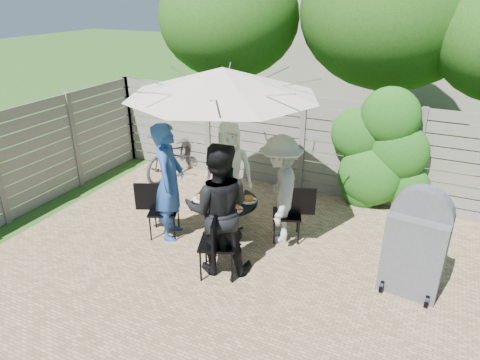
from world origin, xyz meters
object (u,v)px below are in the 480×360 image
at_px(umbrella, 223,82).
at_px(bbq_grill, 416,245).
at_px(person_front, 218,210).
at_px(chair_left, 164,220).
at_px(person_back, 229,169).
at_px(glass_back, 219,188).
at_px(bicycle, 177,154).
at_px(person_left, 169,182).
at_px(patio_table, 225,211).
at_px(chair_front, 218,255).
at_px(plate_extra, 235,208).
at_px(coffee_cup, 232,190).
at_px(glass_front, 230,204).
at_px(syrup_jug, 221,194).
at_px(plate_back, 227,189).
at_px(plate_front, 222,210).
at_px(chair_back, 230,196).
at_px(plate_right, 248,199).
at_px(glass_right, 242,193).
at_px(person_right, 280,190).
at_px(chair_right, 287,224).
at_px(plate_left, 201,198).
at_px(glass_left, 207,199).

xyz_separation_m(umbrella, bbq_grill, (2.74, -0.10, -1.78)).
bearing_deg(person_front, chair_left, -40.68).
xyz_separation_m(person_back, glass_back, (0.11, -0.57, -0.09)).
xyz_separation_m(chair_left, person_front, (1.20, -0.41, 0.66)).
bearing_deg(bicycle, person_left, -53.26).
distance_m(patio_table, chair_front, 0.98).
xyz_separation_m(plate_extra, coffee_cup, (-0.27, 0.45, 0.04)).
xyz_separation_m(chair_left, glass_front, (1.09, 0.16, 0.45)).
bearing_deg(patio_table, syrup_jug, 162.00).
relative_size(glass_back, glass_front, 1.00).
distance_m(plate_back, plate_front, 0.72).
xyz_separation_m(person_front, glass_back, (-0.50, 0.97, -0.21)).
xyz_separation_m(patio_table, chair_back, (-0.36, 0.89, -0.20)).
relative_size(plate_back, plate_right, 1.00).
xyz_separation_m(umbrella, plate_right, (0.33, 0.13, -1.76)).
relative_size(plate_back, glass_right, 1.86).
distance_m(patio_table, chair_back, 0.98).
bearing_deg(chair_back, syrup_jug, -6.62).
distance_m(person_left, plate_right, 1.22).
xyz_separation_m(glass_back, bicycle, (-1.83, 1.58, -0.25)).
distance_m(person_back, bicycle, 2.02).
xyz_separation_m(person_left, person_right, (1.54, 0.62, -0.08)).
bearing_deg(chair_right, glass_front, 17.77).
bearing_deg(plate_left, plate_back, 66.81).
xyz_separation_m(umbrella, person_right, (0.77, 0.31, -1.59)).
distance_m(chair_left, plate_right, 1.38).
bearing_deg(coffee_cup, plate_left, -132.63).
bearing_deg(glass_back, bicycle, 139.30).
height_order(chair_left, bicycle, bicycle).
distance_m(plate_left, glass_front, 0.53).
distance_m(plate_front, glass_front, 0.15).
height_order(chair_right, syrup_jug, chair_right).
relative_size(person_back, chair_right, 1.85).
distance_m(person_left, plate_extra, 1.08).
height_order(chair_right, coffee_cup, chair_right).
xyz_separation_m(plate_right, glass_front, (-0.14, -0.34, 0.05)).
xyz_separation_m(umbrella, syrup_jug, (-0.07, 0.02, -1.71)).
bearing_deg(bbq_grill, person_left, -170.07).
xyz_separation_m(plate_back, plate_front, (0.27, -0.67, 0.00)).
relative_size(glass_left, bicycle, 0.08).
xyz_separation_m(chair_back, glass_front, (0.55, -1.10, 0.47)).
xyz_separation_m(plate_right, glass_right, (-0.13, 0.06, 0.05)).
height_order(person_front, plate_right, person_front).
xyz_separation_m(plate_back, plate_extra, (0.41, -0.55, -0.00)).
distance_m(chair_front, glass_back, 1.30).
bearing_deg(plate_extra, patio_table, 142.77).
height_order(umbrella, person_front, umbrella).
relative_size(plate_right, glass_left, 1.86).
xyz_separation_m(person_back, plate_front, (0.44, -1.10, -0.14)).
distance_m(plate_front, plate_right, 0.51).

